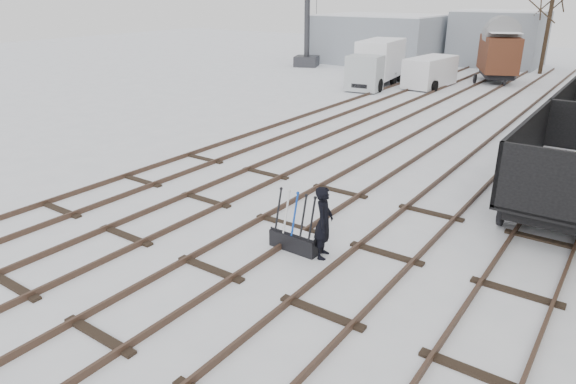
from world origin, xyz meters
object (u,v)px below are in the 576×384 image
at_px(panel_van, 430,72).
at_px(crane, 308,35).
at_px(worker, 324,222).
at_px(freight_wagon_a, 566,178).
at_px(ground_frame, 295,239).
at_px(lorry, 377,63).
at_px(box_van_wagon, 499,53).

distance_m(panel_van, crane, 13.06).
distance_m(worker, freight_wagon_a, 7.66).
height_order(worker, crane, crane).
xyz_separation_m(ground_frame, freight_wagon_a, (4.98, 6.49, 0.72)).
distance_m(ground_frame, freight_wagon_a, 8.21).
distance_m(lorry, crane, 10.87).
bearing_deg(freight_wagon_a, worker, -123.52).
bearing_deg(lorry, box_van_wagon, 38.58).
relative_size(worker, lorry, 0.27).
relative_size(ground_frame, box_van_wagon, 0.29).
relative_size(worker, box_van_wagon, 0.35).
height_order(ground_frame, crane, crane).
bearing_deg(box_van_wagon, freight_wagon_a, -94.23).
height_order(worker, lorry, lorry).
relative_size(worker, panel_van, 0.39).
distance_m(box_van_wagon, crane, 15.37).
bearing_deg(freight_wagon_a, box_van_wagon, 108.77).
distance_m(ground_frame, crane, 33.69).
xyz_separation_m(worker, box_van_wagon, (-3.42, 28.90, 1.11)).
relative_size(ground_frame, worker, 0.83).
bearing_deg(lorry, freight_wagon_a, -56.74).
bearing_deg(crane, box_van_wagon, -19.00).
bearing_deg(lorry, ground_frame, -75.98).
xyz_separation_m(worker, freight_wagon_a, (4.23, 6.39, 0.10)).
height_order(worker, box_van_wagon, box_van_wagon).
distance_m(worker, panel_van, 25.01).
xyz_separation_m(lorry, panel_van, (3.13, 1.64, -0.50)).
bearing_deg(panel_van, lorry, -147.26).
bearing_deg(panel_van, ground_frame, -71.60).
bearing_deg(freight_wagon_a, lorry, 130.61).
bearing_deg(worker, box_van_wagon, -12.74).
height_order(ground_frame, freight_wagon_a, freight_wagon_a).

